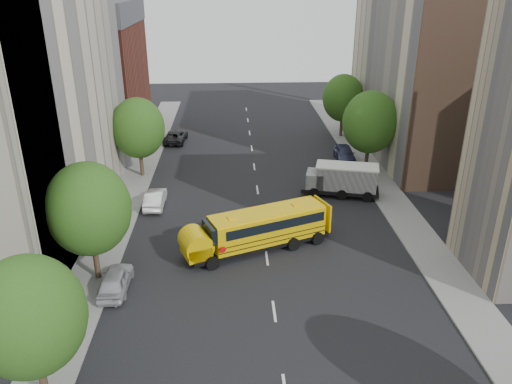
{
  "coord_description": "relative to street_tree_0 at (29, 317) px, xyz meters",
  "views": [
    {
      "loc": [
        -2.28,
        -31.74,
        17.88
      ],
      "look_at": [
        -0.54,
        2.0,
        3.25
      ],
      "focal_mm": 35.0,
      "sensor_mm": 36.0,
      "label": 1
    }
  ],
  "objects": [
    {
      "name": "building_left_cream",
      "position": [
        -7.0,
        20.0,
        5.36
      ],
      "size": [
        10.0,
        26.0,
        20.0
      ],
      "primitive_type": "cube",
      "color": "beige",
      "rests_on": "ground"
    },
    {
      "name": "street_tree_1",
      "position": [
        0.0,
        10.0,
        0.31
      ],
      "size": [
        5.12,
        5.12,
        7.9
      ],
      "color": "#38281C",
      "rests_on": "ground"
    },
    {
      "name": "lane_markings",
      "position": [
        11.0,
        24.0,
        -4.64
      ],
      "size": [
        0.15,
        64.0,
        0.01
      ],
      "primitive_type": "cube",
      "color": "silver",
      "rests_on": "ground"
    },
    {
      "name": "building_right_far",
      "position": [
        29.0,
        34.0,
        4.36
      ],
      "size": [
        10.0,
        22.0,
        18.0
      ],
      "primitive_type": "cube",
      "color": "beige",
      "rests_on": "ground"
    },
    {
      "name": "school_bus",
      "position": [
        10.38,
        13.29,
        -3.02
      ],
      "size": [
        10.42,
        6.02,
        2.91
      ],
      "rotation": [
        0.0,
        0.0,
        0.38
      ],
      "color": "black",
      "rests_on": "ground"
    },
    {
      "name": "ground",
      "position": [
        11.0,
        14.0,
        -4.64
      ],
      "size": [
        120.0,
        120.0,
        0.0
      ],
      "primitive_type": "plane",
      "color": "black",
      "rests_on": "ground"
    },
    {
      "name": "street_tree_2",
      "position": [
        0.0,
        28.0,
        0.19
      ],
      "size": [
        4.99,
        4.99,
        7.71
      ],
      "color": "#38281C",
      "rests_on": "ground"
    },
    {
      "name": "street_tree_5",
      "position": [
        22.0,
        40.0,
        0.06
      ],
      "size": [
        4.86,
        4.86,
        7.51
      ],
      "color": "#38281C",
      "rests_on": "ground"
    },
    {
      "name": "parked_car_4",
      "position": [
        20.6,
        31.47,
        -3.86
      ],
      "size": [
        2.0,
        4.65,
        1.57
      ],
      "primitive_type": "imported",
      "rotation": [
        0.0,
        0.0,
        -0.03
      ],
      "color": "#303554",
      "rests_on": "ground"
    },
    {
      "name": "street_tree_4",
      "position": [
        22.0,
        28.0,
        0.43
      ],
      "size": [
        5.25,
        5.25,
        8.1
      ],
      "color": "#38281C",
      "rests_on": "ground"
    },
    {
      "name": "sidewalk_left",
      "position": [
        -0.5,
        19.0,
        -4.58
      ],
      "size": [
        3.0,
        80.0,
        0.12
      ],
      "primitive_type": "cube",
      "color": "slate",
      "rests_on": "ground"
    },
    {
      "name": "parked_car_1",
      "position": [
        2.2,
        20.94,
        -3.94
      ],
      "size": [
        1.51,
        4.25,
        1.4
      ],
      "primitive_type": "imported",
      "rotation": [
        0.0,
        0.0,
        3.13
      ],
      "color": "white",
      "rests_on": "ground"
    },
    {
      "name": "building_left_redbrick",
      "position": [
        -7.0,
        42.0,
        1.86
      ],
      "size": [
        10.0,
        15.0,
        13.0
      ],
      "primitive_type": "cube",
      "color": "maroon",
      "rests_on": "ground"
    },
    {
      "name": "sidewalk_right",
      "position": [
        22.5,
        19.0,
        -4.58
      ],
      "size": [
        3.0,
        80.0,
        0.12
      ],
      "primitive_type": "cube",
      "color": "slate",
      "rests_on": "ground"
    },
    {
      "name": "parked_car_0",
      "position": [
        1.4,
        8.63,
        -3.93
      ],
      "size": [
        1.7,
        4.18,
        1.42
      ],
      "primitive_type": "imported",
      "rotation": [
        0.0,
        0.0,
        3.14
      ],
      "color": "#B4B2B9",
      "rests_on": "ground"
    },
    {
      "name": "building_right_sidewall",
      "position": [
        29.0,
        23.0,
        4.36
      ],
      "size": [
        10.1,
        0.3,
        18.0
      ],
      "primitive_type": "cube",
      "color": "brown",
      "rests_on": "ground"
    },
    {
      "name": "parked_car_2",
      "position": [
        2.2,
        38.8,
        -3.95
      ],
      "size": [
        2.7,
        5.17,
        1.39
      ],
      "primitive_type": "imported",
      "rotation": [
        0.0,
        0.0,
        3.06
      ],
      "color": "black",
      "rests_on": "ground"
    },
    {
      "name": "safari_truck",
      "position": [
        18.31,
        22.42,
        -3.13
      ],
      "size": [
        7.02,
        3.88,
        2.85
      ],
      "rotation": [
        0.0,
        0.0,
        -0.24
      ],
      "color": "black",
      "rests_on": "ground"
    },
    {
      "name": "street_tree_0",
      "position": [
        0.0,
        0.0,
        0.0
      ],
      "size": [
        4.8,
        4.8,
        7.41
      ],
      "color": "#38281C",
      "rests_on": "ground"
    }
  ]
}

